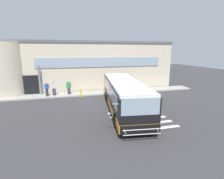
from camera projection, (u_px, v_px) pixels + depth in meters
The scene contains 10 objects.
ground_plane at pixel (104, 105), 16.72m from camera, with size 80.00×90.00×0.02m, color #353538.
bay_paint_stripes at pixel (140, 119), 13.24m from camera, with size 4.40×3.96×0.01m.
terminal_building at pixel (85, 64), 26.81m from camera, with size 23.89×13.80×6.47m.
boarding_curb at pixel (96, 93), 21.23m from camera, with size 26.09×2.00×0.15m, color #9E9B93.
entry_support_column at pixel (40, 80), 19.79m from camera, with size 0.28×0.28×3.46m, color slate.
bus_main_foreground at pixel (124, 96), 14.94m from camera, with size 4.25×10.90×2.70m.
passenger_near_column at pixel (47, 88), 19.20m from camera, with size 0.52×0.50×1.68m.
passenger_by_doorway at pixel (54, 88), 19.52m from camera, with size 0.57×0.32×1.68m.
passenger_at_curb_edge at pixel (69, 87), 20.08m from camera, with size 0.58×0.29×1.68m.
safety_bollard_yellow at pixel (81, 93), 19.53m from camera, with size 0.18×0.18×0.90m, color yellow.
Camera 1 is at (-3.25, -15.64, 5.22)m, focal length 27.15 mm.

